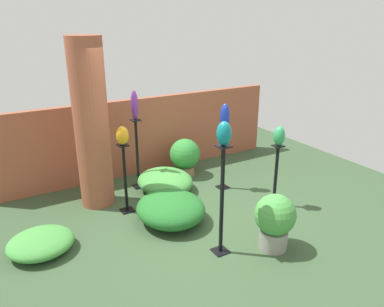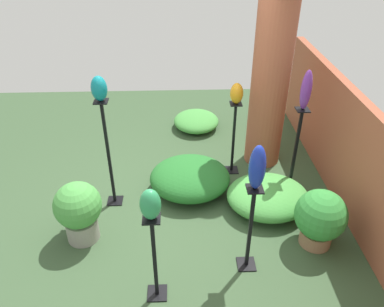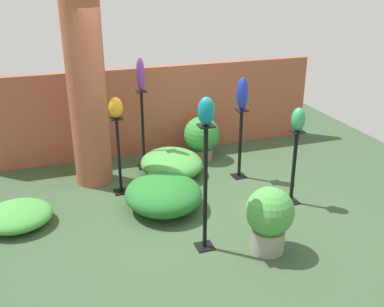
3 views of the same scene
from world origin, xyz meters
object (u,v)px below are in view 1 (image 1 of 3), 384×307
(brick_pillar, at_px, (91,125))
(art_vase_cobalt, at_px, (225,117))
(potted_plant_back_center, at_px, (185,156))
(pedestal_jade, at_px, (276,179))
(pedestal_cobalt, at_px, (223,163))
(art_vase_violet, at_px, (135,105))
(potted_plant_near_pillar, at_px, (275,219))
(pedestal_teal, at_px, (222,205))
(art_vase_jade, at_px, (279,136))
(pedestal_violet, at_px, (137,157))
(art_vase_amber, at_px, (122,136))
(art_vase_teal, at_px, (224,134))
(pedestal_amber, at_px, (125,182))

(brick_pillar, distance_m, art_vase_cobalt, 2.18)
(art_vase_cobalt, relative_size, potted_plant_back_center, 0.66)
(pedestal_jade, xyz_separation_m, pedestal_cobalt, (-0.34, 0.97, 0.02))
(art_vase_violet, bearing_deg, potted_plant_back_center, 2.84)
(pedestal_cobalt, xyz_separation_m, potted_plant_near_pillar, (-0.49, -1.87, -0.06))
(pedestal_jade, relative_size, pedestal_cobalt, 0.97)
(pedestal_cobalt, xyz_separation_m, art_vase_violet, (-1.29, 0.81, 1.02))
(potted_plant_back_center, bearing_deg, pedestal_teal, -109.08)
(art_vase_jade, bearing_deg, pedestal_violet, 132.59)
(pedestal_teal, bearing_deg, art_vase_jade, 22.85)
(brick_pillar, bearing_deg, art_vase_jade, -32.30)
(art_vase_violet, xyz_separation_m, art_vase_amber, (-0.51, -0.74, -0.25))
(art_vase_teal, xyz_separation_m, potted_plant_near_pillar, (0.65, -0.28, -1.20))
(pedestal_cobalt, height_order, art_vase_teal, art_vase_teal)
(pedestal_jade, height_order, art_vase_teal, art_vase_teal)
(pedestal_violet, distance_m, art_vase_violet, 0.93)
(art_vase_cobalt, height_order, art_vase_violet, art_vase_violet)
(pedestal_teal, distance_m, potted_plant_near_pillar, 0.76)
(art_vase_teal, distance_m, potted_plant_back_center, 2.87)
(art_vase_jade, bearing_deg, art_vase_amber, 154.24)
(brick_pillar, distance_m, art_vase_teal, 2.39)
(pedestal_cobalt, height_order, pedestal_violet, pedestal_violet)
(potted_plant_back_center, xyz_separation_m, potted_plant_near_pillar, (-0.19, -2.73, 0.04))
(pedestal_violet, relative_size, art_vase_jade, 4.08)
(pedestal_cobalt, xyz_separation_m, art_vase_amber, (-1.80, 0.07, 0.77))
(potted_plant_back_center, bearing_deg, potted_plant_near_pillar, -94.04)
(brick_pillar, bearing_deg, pedestal_violet, 15.68)
(pedestal_amber, relative_size, art_vase_violet, 2.22)
(brick_pillar, bearing_deg, art_vase_teal, -66.14)
(pedestal_teal, relative_size, potted_plant_back_center, 2.05)
(pedestal_amber, bearing_deg, art_vase_violet, 55.40)
(brick_pillar, height_order, pedestal_amber, brick_pillar)
(pedestal_jade, height_order, pedestal_teal, pedestal_teal)
(art_vase_cobalt, bearing_deg, pedestal_jade, -70.72)
(pedestal_violet, bearing_deg, pedestal_cobalt, -31.97)
(pedestal_cobalt, relative_size, potted_plant_back_center, 1.48)
(pedestal_jade, relative_size, art_vase_jade, 3.36)
(art_vase_cobalt, distance_m, potted_plant_near_pillar, 2.13)
(pedestal_jade, relative_size, pedestal_violet, 0.82)
(art_vase_teal, bearing_deg, pedestal_jade, 22.85)
(pedestal_teal, xyz_separation_m, art_vase_violet, (-0.15, 2.40, 0.82))
(pedestal_jade, relative_size, art_vase_cobalt, 2.17)
(art_vase_jade, distance_m, art_vase_cobalt, 1.03)
(pedestal_cobalt, bearing_deg, brick_pillar, 164.66)
(art_vase_cobalt, bearing_deg, potted_plant_back_center, 109.29)
(potted_plant_near_pillar, bearing_deg, pedestal_teal, 156.79)
(pedestal_teal, xyz_separation_m, potted_plant_back_center, (0.85, 2.45, -0.29))
(pedestal_teal, distance_m, potted_plant_back_center, 2.61)
(art_vase_teal, bearing_deg, pedestal_violet, 93.48)
(art_vase_jade, distance_m, art_vase_violet, 2.43)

